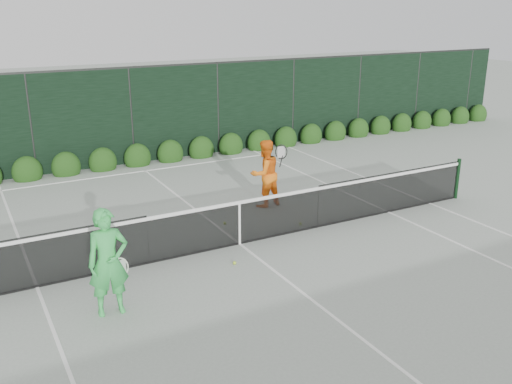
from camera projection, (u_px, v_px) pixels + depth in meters
ground at (240, 244)px, 12.18m from camera, size 80.00×80.00×0.00m
tennis_net at (238, 221)px, 12.00m from camera, size 12.90×0.10×1.07m
player_woman at (108, 262)px, 9.21m from camera, size 0.70×0.47×1.82m
player_man at (265, 173)px, 14.23m from camera, size 0.94×0.75×1.71m
court_lines at (240, 244)px, 12.17m from camera, size 11.03×23.83×0.01m
windscreen_fence at (313, 218)px, 9.44m from camera, size 32.00×21.07×3.06m
hedge_row at (138, 158)px, 18.07m from camera, size 31.66×0.65×0.94m
tennis_balls at (186, 243)px, 12.15m from camera, size 4.78×2.09×0.07m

